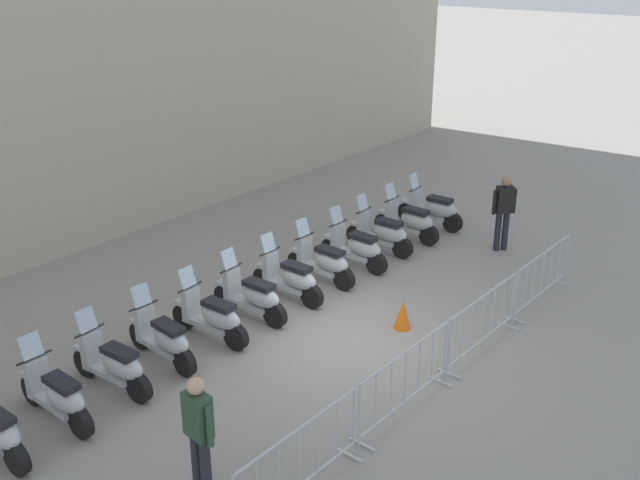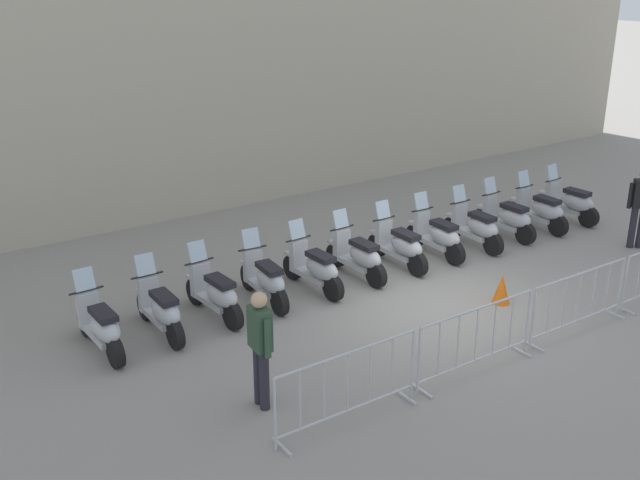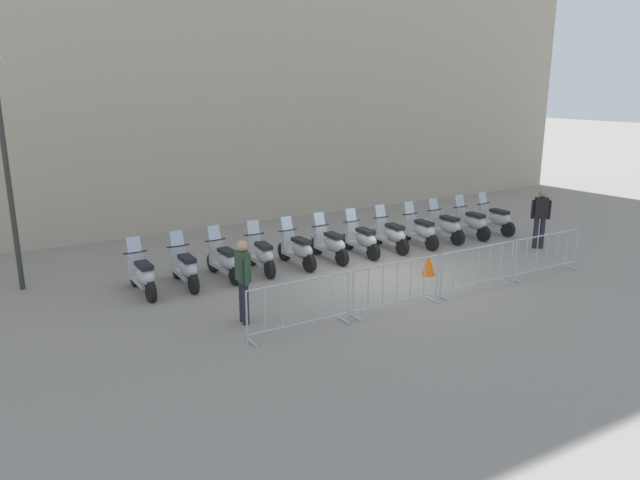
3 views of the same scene
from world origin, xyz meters
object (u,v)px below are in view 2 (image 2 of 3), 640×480
(barrier_segment_1, at_px, (476,340))
(officer_mid_plaza, at_px, (260,343))
(traffic_cone, at_px, (502,289))
(motorcycle_6, at_px, (400,246))
(motorcycle_2, at_px, (216,294))
(motorcycle_1, at_px, (161,310))
(motorcycle_0, at_px, (101,327))
(motorcycle_8, at_px, (476,227))
(motorcycle_4, at_px, (315,268))
(motorcycle_9, at_px, (507,218))
(barrier_segment_2, at_px, (579,302))
(motorcycle_7, at_px, (438,236))
(barrier_segment_0, at_px, (348,388))
(motorcycle_3, at_px, (265,280))
(motorcycle_5, at_px, (358,256))
(motorcycle_11, at_px, (570,202))
(motorcycle_10, at_px, (540,210))

(barrier_segment_1, bearing_deg, officer_mid_plaza, 154.87)
(traffic_cone, bearing_deg, motorcycle_6, 93.50)
(motorcycle_2, distance_m, motorcycle_6, 4.06)
(motorcycle_1, distance_m, traffic_cone, 5.97)
(motorcycle_0, xyz_separation_m, traffic_cone, (6.19, -3.05, -0.18))
(motorcycle_8, bearing_deg, motorcycle_4, 171.76)
(motorcycle_9, distance_m, traffic_cone, 3.48)
(motorcycle_1, distance_m, barrier_segment_2, 6.85)
(motorcycle_0, relative_size, motorcycle_4, 1.00)
(motorcycle_6, relative_size, motorcycle_7, 1.00)
(motorcycle_0, xyz_separation_m, motorcycle_6, (6.05, -0.70, 0.00))
(motorcycle_4, distance_m, barrier_segment_0, 4.27)
(motorcycle_1, xyz_separation_m, motorcycle_4, (3.03, -0.35, 0.00))
(motorcycle_0, relative_size, motorcycle_3, 1.01)
(motorcycle_3, height_order, barrier_segment_2, motorcycle_3)
(motorcycle_2, height_order, barrier_segment_2, motorcycle_2)
(motorcycle_5, bearing_deg, motorcycle_4, 173.99)
(motorcycle_3, xyz_separation_m, motorcycle_5, (2.02, -0.29, 0.00))
(motorcycle_9, bearing_deg, motorcycle_5, 172.23)
(motorcycle_8, bearing_deg, motorcycle_11, -7.25)
(motorcycle_11, relative_size, barrier_segment_0, 0.77)
(motorcycle_8, distance_m, barrier_segment_2, 3.95)
(motorcycle_0, height_order, motorcycle_9, same)
(barrier_segment_2, bearing_deg, motorcycle_8, 62.47)
(officer_mid_plaza, relative_size, traffic_cone, 3.15)
(motorcycle_7, relative_size, traffic_cone, 3.13)
(motorcycle_0, relative_size, motorcycle_5, 1.00)
(motorcycle_9, bearing_deg, motorcycle_2, 172.43)
(motorcycle_4, bearing_deg, motorcycle_10, -7.89)
(motorcycle_3, distance_m, motorcycle_6, 3.05)
(motorcycle_8, xyz_separation_m, officer_mid_plaza, (-7.09, -1.82, 0.53))
(motorcycle_1, bearing_deg, motorcycle_9, -7.09)
(motorcycle_8, distance_m, traffic_cone, 2.76)
(motorcycle_10, relative_size, barrier_segment_1, 0.77)
(motorcycle_0, xyz_separation_m, motorcycle_7, (7.05, -0.82, 0.00))
(motorcycle_1, distance_m, motorcycle_6, 5.08)
(motorcycle_7, distance_m, officer_mid_plaza, 6.44)
(motorcycle_6, xyz_separation_m, barrier_segment_0, (-4.48, -3.22, 0.07))
(motorcycle_8, bearing_deg, barrier_segment_2, -117.53)
(motorcycle_0, xyz_separation_m, officer_mid_plaza, (0.96, -2.85, 0.53))
(motorcycle_8, height_order, officer_mid_plaza, officer_mid_plaza)
(motorcycle_9, bearing_deg, traffic_cone, -145.79)
(motorcycle_10, relative_size, barrier_segment_2, 0.77)
(motorcycle_8, height_order, barrier_segment_2, motorcycle_8)
(motorcycle_7, relative_size, motorcycle_8, 1.00)
(motorcycle_3, distance_m, motorcycle_4, 1.03)
(motorcycle_11, distance_m, traffic_cone, 5.16)
(motorcycle_1, xyz_separation_m, motorcycle_2, (1.02, -0.07, 0.00))
(motorcycle_10, bearing_deg, traffic_cone, -155.38)
(motorcycle_10, height_order, officer_mid_plaza, officer_mid_plaza)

